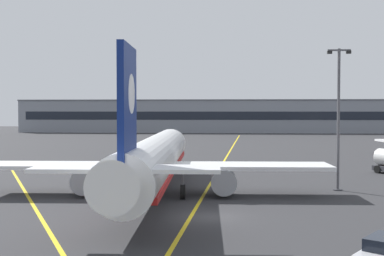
# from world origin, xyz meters

# --- Properties ---
(ground_plane) EXTENTS (400.00, 400.00, 0.00)m
(ground_plane) POSITION_xyz_m (0.00, 0.00, 0.00)
(ground_plane) COLOR #2D2D30
(taxiway_centreline) EXTENTS (9.10, 179.80, 0.01)m
(taxiway_centreline) POSITION_xyz_m (0.00, 30.00, 0.00)
(taxiway_centreline) COLOR yellow
(taxiway_centreline) RESTS_ON ground
(taxiway_lead_in_stripe) EXTENTS (28.16, 53.26, 0.01)m
(taxiway_lead_in_stripe) POSITION_xyz_m (-14.00, 2.00, 0.00)
(taxiway_lead_in_stripe) COLOR yellow
(taxiway_lead_in_stripe) RESTS_ON ground
(airliner_foreground) EXTENTS (32.18, 41.50, 11.65)m
(airliner_foreground) POSITION_xyz_m (-5.40, 8.72, 3.37)
(airliner_foreground) COLOR white
(airliner_foreground) RESTS_ON ground
(apron_lamp_post) EXTENTS (2.24, 0.90, 13.73)m
(apron_lamp_post) POSITION_xyz_m (11.86, 13.02, 7.17)
(apron_lamp_post) COLOR #515156
(apron_lamp_post) RESTS_ON ground
(terminal_building) EXTENTS (136.55, 12.40, 11.53)m
(terminal_building) POSITION_xyz_m (-4.62, 139.88, 5.77)
(terminal_building) COLOR gray
(terminal_building) RESTS_ON ground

